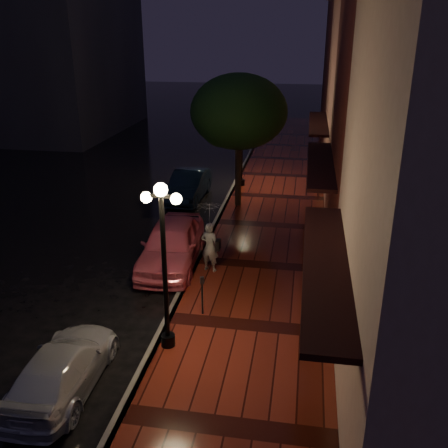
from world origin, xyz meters
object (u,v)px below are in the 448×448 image
Objects in this scene: woman_with_umbrella at (210,227)px; streetlamp_far at (242,138)px; parking_meter at (202,292)px; pink_car at (172,244)px; silver_car at (63,368)px; navy_car at (188,186)px; street_tree at (239,114)px; streetlamp_near at (164,258)px.

streetlamp_far is at bearing -73.31° from woman_with_umbrella.
parking_meter is (0.31, -2.70, -0.86)m from woman_with_umbrella.
woman_with_umbrella is (1.43, -0.49, 0.93)m from pink_car.
woman_with_umbrella is at bearing -111.15° from silver_car.
navy_car reaches higher than parking_meter.
streetlamp_far is 9.73m from woman_with_umbrella.
streetlamp_far is 0.74× the size of street_tree.
navy_car is (-2.50, 0.80, -3.56)m from street_tree.
pink_car reaches higher than navy_car.
streetlamp_near reaches higher than navy_car.
woman_with_umbrella is (0.25, 4.31, -0.89)m from streetlamp_near.
navy_car reaches higher than silver_car.
navy_car is at bearing -56.37° from woman_with_umbrella.
streetlamp_far is at bearing 79.33° from pink_car.
streetlamp_near and streetlamp_far have the same top height.
street_tree is at bearing -16.58° from navy_car.
woman_with_umbrella is (0.25, -9.69, -0.89)m from streetlamp_far.
navy_car is at bearing 162.32° from street_tree.
street_tree is (0.26, -3.01, 1.64)m from streetlamp_far.
navy_car is 1.08× the size of silver_car.
street_tree is 1.51× the size of silver_car.
navy_car is (-2.24, 11.79, -1.92)m from streetlamp_near.
parking_meter is at bearing -87.41° from streetlamp_far.
woman_with_umbrella is at bearing -88.50° from streetlamp_far.
streetlamp_near is at bearing -79.66° from pink_car.
parking_meter is at bearing 70.84° from streetlamp_near.
woman_with_umbrella reaches higher than parking_meter.
streetlamp_near reaches higher than pink_car.
woman_with_umbrella is (-0.01, -6.68, -2.53)m from street_tree.
pink_car is at bearing -80.23° from navy_car.
pink_car is (-1.17, -9.20, -1.81)m from streetlamp_far.
parking_meter is at bearing -88.16° from street_tree.
streetlamp_far reaches higher than silver_car.
woman_with_umbrella reaches higher than silver_car.
streetlamp_far is 16.04m from silver_car.
streetlamp_far is 0.93× the size of pink_car.
streetlamp_near is 1.12× the size of silver_car.
pink_car is 3.97× the size of parking_meter.
woman_with_umbrella reaches higher than navy_car.
streetlamp_near is at bearing -90.00° from streetlamp_far.
street_tree is at bearing 73.57° from pink_car.
streetlamp_near is 12.15m from navy_car.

